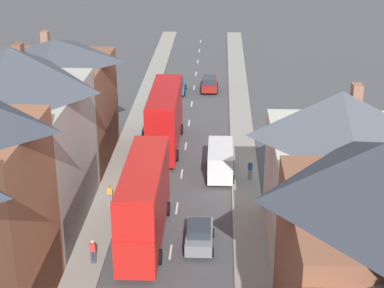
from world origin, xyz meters
name	(u,v)px	position (x,y,z in m)	size (l,w,h in m)	color
pavement_left	(123,162)	(-5.10, 38.00, 0.07)	(2.20, 104.00, 0.14)	gray
pavement_right	(244,164)	(5.10, 38.00, 0.07)	(2.20, 104.00, 0.14)	gray
centre_line_dashes	(182,174)	(0.00, 36.00, 0.01)	(0.14, 97.80, 0.01)	silver
double_decker_bus_lead	(165,118)	(-1.81, 41.58, 2.82)	(2.74, 10.80, 5.30)	red
double_decker_bus_mid_street	(144,201)	(-1.81, 25.60, 2.82)	(2.74, 10.80, 5.30)	red
car_near_silver	(210,84)	(1.80, 58.93, 0.83)	(1.90, 4.25, 1.65)	maroon
car_parked_left_a	(152,135)	(-3.10, 42.52, 0.83)	(1.90, 4.56, 1.64)	#4C515B
car_parked_right_a	(177,86)	(-1.80, 57.90, 0.82)	(1.90, 3.86, 1.63)	#236093
car_parked_left_b	(161,101)	(-3.10, 52.29, 0.85)	(1.90, 3.96, 1.69)	#236093
car_mid_white	(199,235)	(1.80, 24.78, 0.85)	(1.90, 3.87, 1.71)	gray
delivery_van	(220,160)	(3.10, 35.85, 1.34)	(2.20, 5.20, 2.41)	white
pedestrian_mid_left	(93,250)	(-4.60, 22.30, 1.03)	(0.36, 0.22, 1.61)	#3D4256
pedestrian_mid_right	(110,193)	(-4.85, 30.13, 1.03)	(0.36, 0.22, 1.61)	gray
pedestrian_far_left	(250,169)	(5.44, 34.92, 1.03)	(0.36, 0.22, 1.61)	gray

